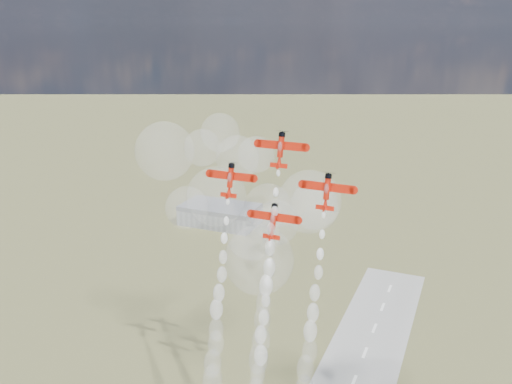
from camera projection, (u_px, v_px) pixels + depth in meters
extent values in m
cube|color=gray|center=(220.00, 216.00, 359.71)|extent=(50.00, 28.00, 10.00)
cube|color=#595B60|center=(220.00, 207.00, 357.75)|extent=(50.00, 28.00, 3.00)
cylinder|color=red|center=(281.00, 147.00, 142.13)|extent=(1.55, 2.98, 5.96)
cylinder|color=black|center=(282.00, 135.00, 141.93)|extent=(1.77, 2.00, 1.52)
cube|color=red|center=(281.00, 145.00, 142.46)|extent=(13.50, 0.80, 2.20)
cube|color=white|center=(269.00, 144.00, 143.93)|extent=(5.31, 0.19, 0.60)
cube|color=white|center=(295.00, 147.00, 141.25)|extent=(5.31, 0.19, 0.60)
cube|color=red|center=(279.00, 165.00, 142.30)|extent=(4.87, 0.44, 1.21)
cube|color=red|center=(277.00, 166.00, 141.54)|extent=(0.15, 2.19, 1.87)
ellipsoid|color=silver|center=(280.00, 147.00, 141.57)|extent=(1.22, 1.75, 2.93)
cone|color=red|center=(279.00, 162.00, 142.34)|extent=(1.55, 2.24, 3.18)
cylinder|color=red|center=(231.00, 177.00, 147.74)|extent=(1.55, 2.98, 5.96)
cylinder|color=black|center=(232.00, 166.00, 147.54)|extent=(1.77, 2.00, 1.52)
cube|color=red|center=(231.00, 176.00, 148.08)|extent=(13.50, 0.80, 2.20)
cube|color=white|center=(219.00, 175.00, 149.55)|extent=(5.31, 0.19, 0.60)
cube|color=white|center=(244.00, 177.00, 146.86)|extent=(5.31, 0.19, 0.60)
cube|color=red|center=(229.00, 195.00, 147.91)|extent=(4.87, 0.44, 1.21)
cube|color=red|center=(227.00, 196.00, 147.16)|extent=(0.15, 2.19, 1.87)
ellipsoid|color=silver|center=(230.00, 178.00, 147.18)|extent=(1.22, 1.75, 2.93)
cone|color=red|center=(229.00, 192.00, 147.96)|extent=(1.55, 2.24, 3.18)
cylinder|color=red|center=(327.00, 188.00, 137.75)|extent=(1.55, 2.98, 5.96)
cylinder|color=black|center=(328.00, 176.00, 137.55)|extent=(1.77, 2.00, 1.52)
cube|color=red|center=(328.00, 187.00, 138.08)|extent=(13.50, 0.80, 2.20)
cube|color=white|center=(314.00, 185.00, 139.55)|extent=(5.31, 0.19, 0.60)
cube|color=white|center=(342.00, 189.00, 136.86)|extent=(5.31, 0.19, 0.60)
cube|color=red|center=(325.00, 208.00, 137.92)|extent=(4.87, 0.44, 1.21)
cube|color=red|center=(324.00, 209.00, 137.16)|extent=(0.15, 2.19, 1.87)
ellipsoid|color=silver|center=(326.00, 189.00, 137.19)|extent=(1.22, 1.75, 2.93)
cone|color=red|center=(325.00, 204.00, 137.96)|extent=(1.55, 2.24, 3.18)
cylinder|color=red|center=(273.00, 218.00, 143.36)|extent=(1.55, 2.98, 5.96)
cylinder|color=black|center=(275.00, 207.00, 143.16)|extent=(1.77, 2.00, 1.52)
cube|color=red|center=(274.00, 217.00, 143.70)|extent=(13.50, 0.80, 2.20)
cube|color=white|center=(262.00, 215.00, 145.16)|extent=(5.31, 0.19, 0.60)
cube|color=white|center=(287.00, 219.00, 142.48)|extent=(5.31, 0.19, 0.60)
cube|color=red|center=(271.00, 237.00, 143.53)|extent=(4.87, 0.44, 1.21)
cube|color=red|center=(270.00, 238.00, 142.77)|extent=(0.15, 2.19, 1.87)
ellipsoid|color=silver|center=(273.00, 219.00, 142.80)|extent=(1.22, 1.75, 2.93)
cone|color=red|center=(272.00, 233.00, 143.58)|extent=(1.55, 2.24, 3.18)
sphere|color=white|center=(278.00, 173.00, 142.68)|extent=(1.03, 1.03, 1.03)
sphere|color=white|center=(276.00, 192.00, 142.97)|extent=(1.44, 1.44, 1.44)
sphere|color=white|center=(275.00, 211.00, 143.11)|extent=(1.86, 1.86, 1.86)
sphere|color=white|center=(271.00, 230.00, 143.48)|extent=(2.28, 2.28, 2.28)
sphere|color=white|center=(270.00, 248.00, 143.49)|extent=(2.70, 2.70, 2.70)
sphere|color=white|center=(269.00, 268.00, 144.31)|extent=(3.12, 3.12, 3.12)
sphere|color=white|center=(266.00, 285.00, 144.41)|extent=(3.53, 3.53, 3.53)
sphere|color=white|center=(264.00, 303.00, 145.23)|extent=(3.95, 3.95, 3.95)
sphere|color=white|center=(262.00, 319.00, 145.62)|extent=(4.37, 4.37, 4.37)
sphere|color=white|center=(261.00, 341.00, 145.46)|extent=(4.79, 4.79, 4.79)
sphere|color=white|center=(259.00, 359.00, 146.11)|extent=(5.21, 5.21, 5.21)
sphere|color=white|center=(228.00, 202.00, 148.09)|extent=(1.03, 1.03, 1.03)
sphere|color=white|center=(226.00, 221.00, 148.35)|extent=(1.44, 1.44, 1.44)
sphere|color=white|center=(224.00, 238.00, 148.95)|extent=(1.86, 1.86, 1.86)
sphere|color=white|center=(223.00, 257.00, 148.91)|extent=(2.28, 2.28, 2.28)
sphere|color=white|center=(222.00, 274.00, 149.21)|extent=(2.70, 2.70, 2.70)
sphere|color=white|center=(219.00, 293.00, 149.53)|extent=(3.12, 3.12, 3.12)
sphere|color=white|center=(216.00, 309.00, 150.08)|extent=(3.53, 3.53, 3.53)
sphere|color=white|center=(216.00, 330.00, 150.24)|extent=(3.95, 3.95, 3.95)
sphere|color=white|center=(216.00, 343.00, 150.95)|extent=(4.37, 4.37, 4.37)
sphere|color=white|center=(213.00, 363.00, 150.67)|extent=(4.79, 4.79, 4.79)
sphere|color=white|center=(212.00, 380.00, 151.07)|extent=(5.21, 5.21, 5.21)
sphere|color=white|center=(324.00, 215.00, 138.24)|extent=(1.03, 1.03, 1.03)
sphere|color=white|center=(322.00, 234.00, 138.62)|extent=(1.44, 1.44, 1.44)
sphere|color=white|center=(320.00, 254.00, 138.69)|extent=(1.86, 1.86, 1.86)
sphere|color=white|center=(319.00, 272.00, 139.18)|extent=(2.28, 2.28, 2.28)
sphere|color=white|center=(315.00, 293.00, 139.35)|extent=(2.70, 2.70, 2.70)
sphere|color=white|center=(313.00, 313.00, 140.03)|extent=(3.12, 3.12, 3.12)
sphere|color=white|center=(310.00, 331.00, 140.21)|extent=(3.53, 3.53, 3.53)
sphere|color=white|center=(310.00, 351.00, 140.84)|extent=(3.95, 3.95, 3.95)
sphere|color=white|center=(305.00, 368.00, 140.57)|extent=(4.37, 4.37, 4.37)
sphere|color=white|center=(270.00, 244.00, 143.88)|extent=(1.03, 1.03, 1.03)
sphere|color=white|center=(269.00, 263.00, 144.30)|extent=(1.44, 1.44, 1.44)
sphere|color=white|center=(268.00, 282.00, 144.29)|extent=(1.86, 1.86, 1.86)
sphere|color=white|center=(266.00, 300.00, 144.92)|extent=(2.28, 2.28, 2.28)
sphere|color=white|center=(264.00, 318.00, 145.01)|extent=(2.70, 2.70, 2.70)
sphere|color=white|center=(261.00, 335.00, 145.66)|extent=(3.12, 3.12, 3.12)
sphere|color=white|center=(261.00, 355.00, 145.74)|extent=(3.53, 3.53, 3.53)
sphere|color=white|center=(258.00, 374.00, 146.15)|extent=(3.95, 3.95, 3.95)
sphere|color=white|center=(165.00, 151.00, 173.32)|extent=(19.04, 19.04, 19.04)
sphere|color=white|center=(256.00, 155.00, 176.53)|extent=(12.05, 12.05, 12.05)
sphere|color=white|center=(259.00, 260.00, 165.50)|extent=(21.54, 21.54, 21.54)
sphere|color=white|center=(252.00, 236.00, 173.82)|extent=(16.22, 16.22, 16.22)
sphere|color=white|center=(276.00, 223.00, 176.59)|extent=(14.93, 14.93, 14.93)
sphere|color=white|center=(187.00, 208.00, 173.50)|extent=(14.00, 14.00, 14.00)
sphere|color=white|center=(268.00, 207.00, 154.40)|extent=(13.74, 13.74, 13.74)
sphere|color=white|center=(237.00, 157.00, 167.23)|extent=(13.64, 13.64, 13.64)
sphere|color=white|center=(217.00, 197.00, 172.60)|extent=(19.29, 19.29, 19.29)
sphere|color=white|center=(202.00, 148.00, 164.70)|extent=(11.41, 11.41, 11.41)
sphere|color=white|center=(314.00, 205.00, 162.45)|extent=(14.51, 14.51, 14.51)
sphere|color=white|center=(309.00, 202.00, 174.24)|extent=(20.58, 20.58, 20.58)
sphere|color=white|center=(220.00, 133.00, 166.73)|extent=(12.10, 12.10, 12.10)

